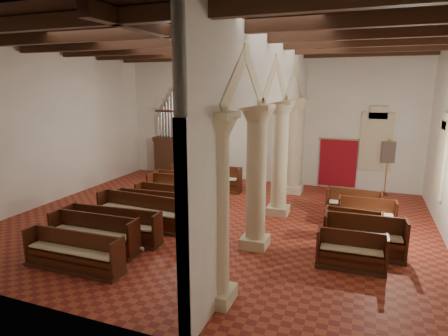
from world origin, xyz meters
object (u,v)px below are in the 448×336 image
pipe_organ (175,149)px  nave_pew_0 (74,257)px  aisle_pew_0 (351,256)px  processional_banner (386,177)px  lectern (213,168)px

pipe_organ → nave_pew_0: pipe_organ is taller
nave_pew_0 → aisle_pew_0: 7.02m
processional_banner → nave_pew_0: processional_banner is taller
pipe_organ → processional_banner: 10.02m
aisle_pew_0 → lectern: bearing=130.8°
nave_pew_0 → pipe_organ: bearing=102.4°
pipe_organ → aisle_pew_0: pipe_organ is taller
lectern → processional_banner: size_ratio=0.55×
processional_banner → pipe_organ: bearing=161.6°
nave_pew_0 → aisle_pew_0: nave_pew_0 is taller
processional_banner → lectern: bearing=161.7°
lectern → aisle_pew_0: size_ratio=0.78×
pipe_organ → processional_banner: (10.01, -0.01, -0.56)m
lectern → nave_pew_0: (0.32, -9.93, -0.24)m
pipe_organ → processional_banner: bearing=-0.0°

